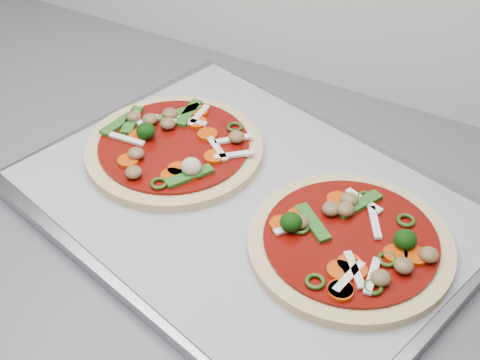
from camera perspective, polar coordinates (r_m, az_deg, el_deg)
The scene contains 5 objects.
countertop at distance 0.79m, azimuth -1.25°, elevation -3.21°, with size 3.60×0.60×0.04m, color #595961.
baking_tray at distance 0.77m, azimuth 0.63°, elevation -2.13°, with size 0.51×0.37×0.02m, color #97989C.
parchment at distance 0.76m, azimuth 0.64°, elevation -1.62°, with size 0.48×0.35×0.00m, color #A5A4AA.
pizza_left at distance 0.82m, azimuth -5.69°, elevation 2.83°, with size 0.30×0.30×0.04m.
pizza_right at distance 0.71m, azimuth 9.40°, elevation -5.27°, with size 0.24×0.24×0.04m.
Camera 1 is at (0.30, 0.81, 1.43)m, focal length 50.00 mm.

